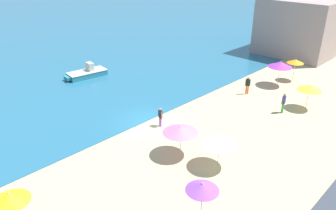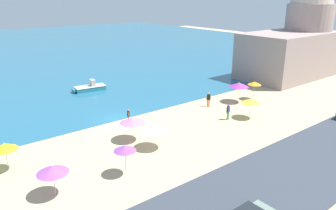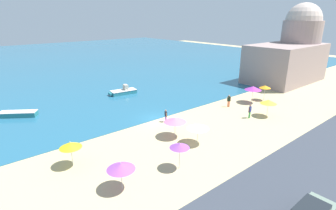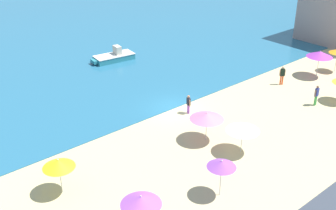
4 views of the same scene
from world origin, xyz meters
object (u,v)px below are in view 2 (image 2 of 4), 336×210
object	(u,v)px
beach_umbrella_4	(251,101)
skiff_offshore	(90,88)
beach_umbrella_1	(52,170)
beach_umbrella_3	(5,146)
bather_0	(128,115)
bather_1	(209,99)
beach_umbrella_2	(255,83)
bather_2	(228,111)
beach_umbrella_7	(125,148)
beach_umbrella_5	(239,85)
beach_umbrella_0	(133,121)
harbor_fortress	(298,42)
beach_umbrella_6	(156,128)

from	to	relation	value
beach_umbrella_4	skiff_offshore	distance (m)	22.94
beach_umbrella_1	beach_umbrella_3	size ratio (longest dim) A/B	0.96
bather_0	bather_1	bearing A→B (deg)	-7.59
beach_umbrella_2	bather_2	distance (m)	8.87
beach_umbrella_4	skiff_offshore	size ratio (longest dim) A/B	0.49
beach_umbrella_7	bather_1	bearing A→B (deg)	24.53
beach_umbrella_7	beach_umbrella_4	bearing A→B (deg)	6.18
beach_umbrella_5	beach_umbrella_3	bearing A→B (deg)	-179.67
beach_umbrella_0	bather_0	size ratio (longest dim) A/B	1.53
beach_umbrella_3	bather_1	world-z (taller)	beach_umbrella_3
beach_umbrella_0	bather_2	distance (m)	11.22
beach_umbrella_0	harbor_fortress	bearing A→B (deg)	8.58
bather_0	skiff_offshore	xyz separation A→B (m)	(2.22, 13.99, -0.44)
beach_umbrella_2	bather_0	xyz separation A→B (m)	(-17.38, 2.90, -1.25)
skiff_offshore	harbor_fortress	world-z (taller)	harbor_fortress
beach_umbrella_4	beach_umbrella_7	bearing A→B (deg)	-173.82
harbor_fortress	bather_2	bearing A→B (deg)	-163.48
beach_umbrella_5	beach_umbrella_7	world-z (taller)	beach_umbrella_5
beach_umbrella_1	beach_umbrella_3	xyz separation A→B (m)	(-1.69, 5.58, 0.10)
beach_umbrella_2	beach_umbrella_1	bearing A→B (deg)	-169.48
beach_umbrella_4	beach_umbrella_5	world-z (taller)	beach_umbrella_5
bather_1	harbor_fortress	size ratio (longest dim) A/B	0.11
beach_umbrella_3	bather_1	bearing A→B (deg)	2.91
beach_umbrella_2	beach_umbrella_7	distance (m)	23.84
beach_umbrella_4	beach_umbrella_3	bearing A→B (deg)	169.66
beach_umbrella_1	beach_umbrella_3	bearing A→B (deg)	106.87
beach_umbrella_0	harbor_fortress	size ratio (longest dim) A/B	0.14
bather_0	beach_umbrella_6	bearing A→B (deg)	-100.34
bather_0	bather_2	world-z (taller)	bather_2
beach_umbrella_1	beach_umbrella_2	xyz separation A→B (m)	(28.34, 5.26, 0.20)
beach_umbrella_1	beach_umbrella_5	world-z (taller)	beach_umbrella_5
beach_umbrella_2	beach_umbrella_6	size ratio (longest dim) A/B	1.05
harbor_fortress	bather_0	bearing A→B (deg)	-177.42
beach_umbrella_2	bather_2	xyz separation A→B (m)	(-8.28, -2.97, -1.14)
beach_umbrella_4	harbor_fortress	xyz separation A→B (m)	(22.65, 8.51, 3.52)
beach_umbrella_6	bather_0	bearing A→B (deg)	79.66
beach_umbrella_6	bather_2	size ratio (longest dim) A/B	1.29
bather_1	beach_umbrella_3	bearing A→B (deg)	-177.09
beach_umbrella_4	beach_umbrella_5	size ratio (longest dim) A/B	0.88
bather_1	harbor_fortress	world-z (taller)	harbor_fortress
skiff_offshore	bather_0	bearing A→B (deg)	-99.03
beach_umbrella_0	beach_umbrella_1	world-z (taller)	beach_umbrella_1
beach_umbrella_6	harbor_fortress	world-z (taller)	harbor_fortress
beach_umbrella_6	beach_umbrella_7	distance (m)	5.05
beach_umbrella_1	beach_umbrella_7	size ratio (longest dim) A/B	0.92
beach_umbrella_5	bather_2	xyz separation A→B (m)	(-5.74, -3.44, -1.27)
beach_umbrella_0	bather_1	size ratio (longest dim) A/B	1.35
beach_umbrella_6	harbor_fortress	distance (m)	36.36
beach_umbrella_2	beach_umbrella_7	size ratio (longest dim) A/B	0.99
beach_umbrella_3	beach_umbrella_5	xyz separation A→B (m)	(27.49, 0.16, 0.23)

